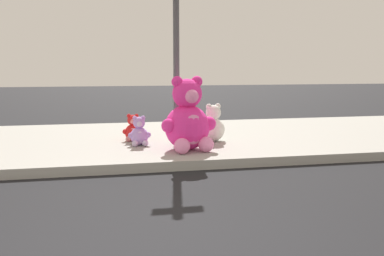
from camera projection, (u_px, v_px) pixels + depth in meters
name	position (u px, v px, depth m)	size (l,w,h in m)	color
sidewalk	(120.00, 142.00, 8.02)	(28.00, 4.40, 0.15)	#9E9B93
sign_pole	(176.00, 48.00, 7.18)	(0.56, 0.11, 3.20)	#4C4C51
plush_pink_large	(188.00, 121.00, 6.81)	(0.94, 0.86, 1.23)	#F22D93
plush_white	(213.00, 126.00, 7.67)	(0.52, 0.50, 0.70)	white
plush_red	(133.00, 130.00, 7.70)	(0.39, 0.35, 0.51)	red
plush_lavender	(139.00, 133.00, 7.26)	(0.41, 0.35, 0.53)	#B28CD8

